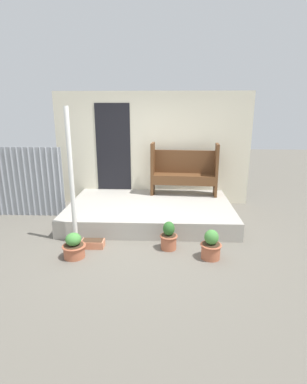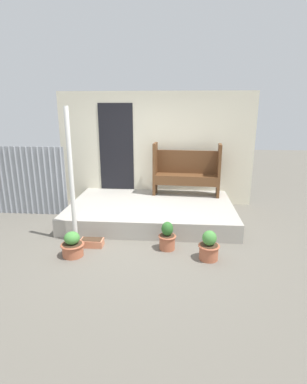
% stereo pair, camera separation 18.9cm
% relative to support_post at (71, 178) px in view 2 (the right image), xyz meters
% --- Properties ---
extents(ground_plane, '(24.00, 24.00, 0.00)m').
position_rel_support_post_xyz_m(ground_plane, '(1.13, 0.11, -1.13)').
color(ground_plane, '#666056').
extents(porch_slab, '(3.32, 2.18, 0.33)m').
position_rel_support_post_xyz_m(porch_slab, '(1.22, 1.20, -0.97)').
color(porch_slab, '#A8A399').
rests_on(porch_slab, ground_plane).
extents(house_wall, '(4.52, 0.08, 2.60)m').
position_rel_support_post_xyz_m(house_wall, '(1.18, 2.32, 0.17)').
color(house_wall, beige).
rests_on(house_wall, ground_plane).
extents(fence_corrugated, '(2.56, 0.05, 1.47)m').
position_rel_support_post_xyz_m(fence_corrugated, '(-1.89, 1.31, -0.40)').
color(fence_corrugated, gray).
rests_on(fence_corrugated, ground_plane).
extents(support_post, '(0.08, 0.08, 2.27)m').
position_rel_support_post_xyz_m(support_post, '(0.00, 0.00, 0.00)').
color(support_post, white).
rests_on(support_post, ground_plane).
extents(bench, '(1.50, 0.50, 1.16)m').
position_rel_support_post_xyz_m(bench, '(1.94, 1.95, -0.23)').
color(bench, brown).
rests_on(bench, porch_slab).
extents(flower_pot_left, '(0.37, 0.37, 0.40)m').
position_rel_support_post_xyz_m(flower_pot_left, '(0.13, -0.51, -0.96)').
color(flower_pot_left, '#B26042').
rests_on(flower_pot_left, ground_plane).
extents(flower_pot_middle, '(0.29, 0.29, 0.47)m').
position_rel_support_post_xyz_m(flower_pot_middle, '(1.59, -0.17, -0.93)').
color(flower_pot_middle, '#B26042').
rests_on(flower_pot_middle, ground_plane).
extents(flower_pot_right, '(0.33, 0.33, 0.47)m').
position_rel_support_post_xyz_m(flower_pot_right, '(2.24, -0.46, -0.93)').
color(flower_pot_right, '#B26042').
rests_on(flower_pot_right, ground_plane).
extents(planter_box_rect, '(0.38, 0.20, 0.13)m').
position_rel_support_post_xyz_m(planter_box_rect, '(0.33, -0.16, -1.07)').
color(planter_box_rect, tan).
rests_on(planter_box_rect, ground_plane).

